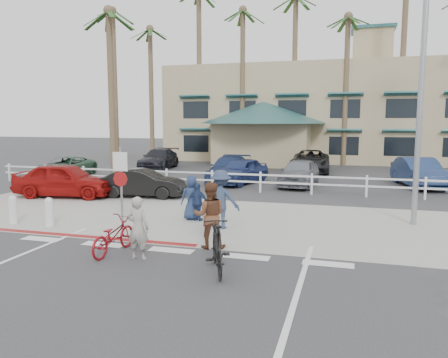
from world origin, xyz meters
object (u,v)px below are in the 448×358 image
(sign_post, at_px, (121,184))
(bike_red, at_px, (113,236))
(car_red_compact, at_px, (65,180))
(bike_black, at_px, (217,247))
(car_white_sedan, at_px, (143,183))

(sign_post, bearing_deg, bike_red, -66.27)
(car_red_compact, bearing_deg, bike_black, -136.95)
(bike_black, bearing_deg, car_white_sedan, -76.60)
(car_white_sedan, bearing_deg, car_red_compact, 97.33)
(bike_black, bearing_deg, car_red_compact, -60.96)
(bike_black, bearing_deg, sign_post, -57.68)
(sign_post, distance_m, car_white_sedan, 6.07)
(sign_post, distance_m, bike_black, 4.89)
(sign_post, bearing_deg, car_red_compact, 139.04)
(bike_red, distance_m, bike_black, 3.01)
(sign_post, bearing_deg, car_white_sedan, 110.54)
(bike_red, xyz_separation_m, car_red_compact, (-6.43, 6.95, 0.30))
(car_white_sedan, bearing_deg, bike_black, -151.97)
(sign_post, xyz_separation_m, bike_red, (0.97, -2.21, -0.98))
(bike_black, height_order, car_red_compact, car_red_compact)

